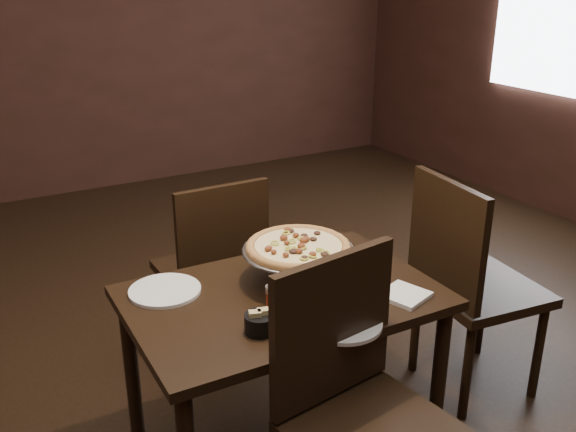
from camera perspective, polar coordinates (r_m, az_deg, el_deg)
room at (r=2.17m, az=0.95°, el=11.59°), size 6.04×7.04×2.84m
dining_table at (r=2.35m, az=-0.47°, el=-8.82°), size 1.10×0.74×0.68m
pizza_stand at (r=2.32m, az=0.91°, el=-2.80°), size 0.41×0.41×0.17m
parmesan_shaker at (r=2.08m, az=0.17°, el=-8.71°), size 0.06×0.06×0.10m
pepper_flake_shaker at (r=2.15m, az=-1.12°, el=-7.44°), size 0.07×0.07×0.12m
packet_caddy at (r=2.06m, az=-2.51°, el=-9.44°), size 0.10×0.10×0.08m
napkin_stack at (r=2.31m, az=10.30°, el=-6.93°), size 0.19×0.19×0.02m
plate_left at (r=2.35m, az=-10.89°, el=-6.52°), size 0.26×0.26×0.01m
plate_near at (r=2.12m, az=4.88°, el=-9.47°), size 0.26×0.26×0.01m
serving_spatula at (r=2.27m, az=2.66°, el=-3.53°), size 0.15×0.15×0.02m
chair_far at (r=2.95m, az=-6.59°, el=-4.32°), size 0.43×0.43×0.92m
chair_near at (r=2.02m, az=6.36°, el=-16.33°), size 0.52×0.52×0.98m
chair_side at (r=2.82m, az=15.68°, el=-5.40°), size 0.51×0.51×0.99m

